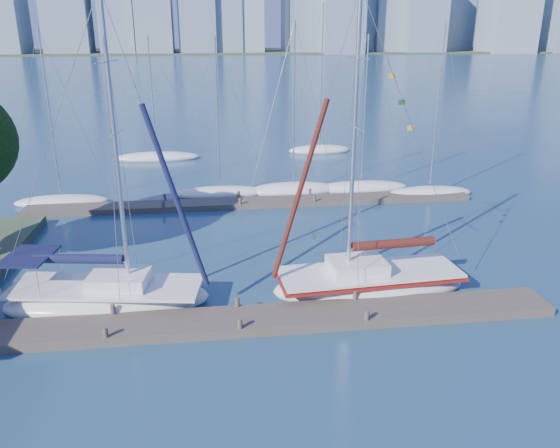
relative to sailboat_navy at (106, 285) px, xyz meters
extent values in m
plane|color=navy|center=(5.47, -2.32, -1.01)|extent=(700.00, 700.00, 0.00)
cube|color=#483D35|center=(5.47, -2.32, -0.81)|extent=(26.00, 2.00, 0.40)
cube|color=#483D35|center=(7.47, 13.68, -0.83)|extent=(30.00, 1.80, 0.36)
cube|color=#38472D|center=(5.47, 317.68, -1.01)|extent=(800.00, 100.00, 1.50)
ellipsoid|color=white|center=(0.00, 0.00, -0.76)|extent=(8.96, 4.13, 1.51)
cube|color=white|center=(0.00, 0.00, -0.05)|extent=(8.30, 3.81, 0.12)
cube|color=white|center=(0.60, -0.09, 0.30)|extent=(2.68, 2.19, 0.55)
cylinder|color=silver|center=(0.99, -0.16, 5.82)|extent=(0.18, 0.18, 11.65)
cylinder|color=silver|center=(-1.02, 0.16, 1.11)|extent=(4.05, 0.74, 0.10)
cylinder|color=#101336|center=(-1.02, 0.16, 1.21)|extent=(3.78, 0.98, 0.40)
cube|color=#101336|center=(-3.07, 0.48, 1.31)|extent=(2.17, 2.65, 0.08)
ellipsoid|color=white|center=(11.49, -0.04, -0.76)|extent=(8.92, 3.44, 1.53)
cube|color=white|center=(11.49, -0.04, -0.04)|extent=(8.26, 3.17, 0.12)
cube|color=white|center=(10.88, -0.08, 0.32)|extent=(2.57, 2.02, 0.56)
cylinder|color=silver|center=(10.47, -0.11, 5.88)|extent=(0.18, 0.18, 11.74)
cylinder|color=silver|center=(12.53, 0.03, 1.14)|extent=(4.14, 0.38, 0.10)
cylinder|color=#49150F|center=(12.53, 0.03, 1.24)|extent=(3.83, 0.66, 0.41)
cube|color=maroon|center=(11.49, -0.04, -0.21)|extent=(8.45, 3.30, 0.10)
ellipsoid|color=white|center=(-5.55, 15.59, -0.84)|extent=(6.49, 2.94, 0.94)
cylinder|color=silver|center=(-5.55, 15.59, 5.14)|extent=(0.10, 0.10, 10.59)
ellipsoid|color=white|center=(5.27, 16.34, -0.84)|extent=(6.88, 2.92, 0.97)
cylinder|color=silver|center=(5.27, 16.34, 4.87)|extent=(0.11, 0.11, 10.00)
ellipsoid|color=white|center=(10.58, 16.38, -0.81)|extent=(6.94, 4.21, 1.10)
cylinder|color=silver|center=(10.58, 16.38, 5.42)|extent=(0.12, 0.12, 10.86)
ellipsoid|color=white|center=(15.67, 16.37, -0.83)|extent=(7.10, 1.99, 0.99)
cylinder|color=silver|center=(15.67, 16.37, 4.95)|extent=(0.11, 0.11, 10.11)
ellipsoid|color=white|center=(20.16, 14.30, -0.83)|extent=(6.40, 2.47, 0.99)
cylinder|color=silver|center=(20.16, 14.30, 5.31)|extent=(0.11, 0.11, 10.85)
ellipsoid|color=white|center=(-0.23, 28.85, -0.82)|extent=(8.08, 4.00, 1.06)
cylinder|color=silver|center=(-0.23, 28.85, 4.89)|extent=(0.12, 0.12, 9.88)
ellipsoid|color=white|center=(15.33, 30.13, -0.82)|extent=(6.43, 4.13, 1.04)
cylinder|color=silver|center=(15.33, 30.13, 6.24)|extent=(0.11, 0.11, 12.61)
cube|color=gray|center=(-91.31, 281.65, 20.67)|extent=(14.33, 23.42, 43.37)
cube|color=slate|center=(-64.26, 285.19, 22.94)|extent=(22.47, 17.63, 47.90)
cube|color=#8C9CA8|center=(-42.08, 307.11, 19.98)|extent=(15.39, 17.61, 41.98)
cube|color=gray|center=(-20.48, 282.61, 15.34)|extent=(18.33, 19.81, 32.70)
cube|color=slate|center=(1.25, 284.36, 18.05)|extent=(19.13, 16.86, 38.13)
cube|color=#8C9CA8|center=(96.88, 292.40, 24.01)|extent=(15.51, 17.11, 50.05)
cube|color=gray|center=(121.24, 277.28, 22.44)|extent=(21.54, 18.80, 46.90)
cube|color=slate|center=(152.52, 307.20, 24.82)|extent=(17.54, 17.52, 51.67)
cube|color=#8C9CA8|center=(169.55, 276.62, 17.14)|extent=(24.74, 23.94, 36.31)
cube|color=gray|center=(199.96, 276.74, 16.41)|extent=(14.05, 21.38, 34.85)
camera|label=1|loc=(4.58, -21.65, 10.12)|focal=35.00mm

